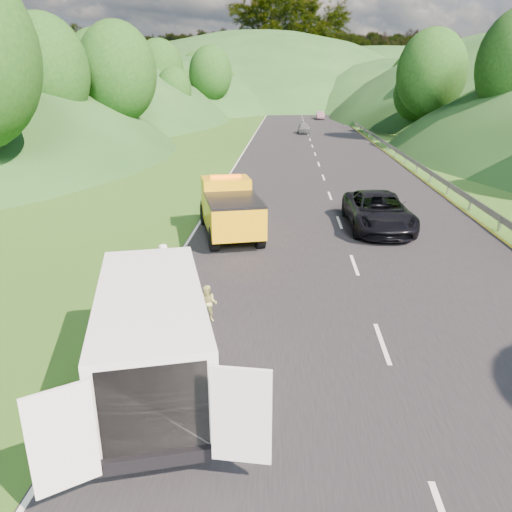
# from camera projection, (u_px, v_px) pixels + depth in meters

# --- Properties ---
(ground) EXTENTS (320.00, 320.00, 0.00)m
(ground) POSITION_uv_depth(u_px,v_px,m) (273.00, 309.00, 15.44)
(ground) COLOR #38661E
(ground) RESTS_ON ground
(road_surface) EXTENTS (14.00, 200.00, 0.02)m
(road_surface) POSITION_uv_depth(u_px,v_px,m) (312.00, 146.00, 52.89)
(road_surface) COLOR black
(road_surface) RESTS_ON ground
(guardrail) EXTENTS (0.06, 140.00, 1.52)m
(guardrail) POSITION_uv_depth(u_px,v_px,m) (365.00, 134.00, 64.22)
(guardrail) COLOR gray
(guardrail) RESTS_ON ground
(tree_line_left) EXTENTS (14.00, 140.00, 14.00)m
(tree_line_left) POSITION_uv_depth(u_px,v_px,m) (155.00, 128.00, 72.98)
(tree_line_left) COLOR #295519
(tree_line_left) RESTS_ON ground
(tree_line_right) EXTENTS (14.00, 140.00, 14.00)m
(tree_line_right) POSITION_uv_depth(u_px,v_px,m) (448.00, 130.00, 70.54)
(tree_line_right) COLOR #295519
(tree_line_right) RESTS_ON ground
(hills_backdrop) EXTENTS (201.00, 288.60, 44.00)m
(hills_backdrop) POSITION_uv_depth(u_px,v_px,m) (310.00, 104.00, 141.76)
(hills_backdrop) COLOR #2D5B23
(hills_backdrop) RESTS_ON ground
(tow_truck) EXTENTS (3.59, 6.30, 2.56)m
(tow_truck) POSITION_uv_depth(u_px,v_px,m) (230.00, 208.00, 22.32)
(tow_truck) COLOR black
(tow_truck) RESTS_ON ground
(white_van) EXTENTS (4.67, 7.43, 2.45)m
(white_van) POSITION_uv_depth(u_px,v_px,m) (152.00, 331.00, 11.13)
(white_van) COLOR black
(white_van) RESTS_ON ground
(woman) EXTENTS (0.65, 0.73, 1.64)m
(woman) POSITION_uv_depth(u_px,v_px,m) (167.00, 291.00, 16.75)
(woman) COLOR silver
(woman) RESTS_ON ground
(child) EXTENTS (0.58, 0.47, 1.11)m
(child) POSITION_uv_depth(u_px,v_px,m) (209.00, 321.00, 14.62)
(child) COLOR tan
(child) RESTS_ON ground
(worker) EXTENTS (1.02, 0.59, 1.58)m
(worker) POSITION_uv_depth(u_px,v_px,m) (169.00, 416.00, 10.51)
(worker) COLOR black
(worker) RESTS_ON ground
(suitcase) EXTENTS (0.36, 0.20, 0.57)m
(suitcase) POSITION_uv_depth(u_px,v_px,m) (149.00, 296.00, 15.65)
(suitcase) COLOR #615D48
(suitcase) RESTS_ON ground
(spare_tire) EXTENTS (0.61, 0.61, 0.20)m
(spare_tire) POSITION_uv_depth(u_px,v_px,m) (198.00, 415.00, 10.53)
(spare_tire) COLOR black
(spare_tire) RESTS_ON ground
(passing_suv) EXTENTS (2.91, 6.07, 1.67)m
(passing_suv) POSITION_uv_depth(u_px,v_px,m) (377.00, 229.00, 23.71)
(passing_suv) COLOR black
(passing_suv) RESTS_ON ground
(dist_car_a) EXTENTS (1.57, 3.89, 1.33)m
(dist_car_a) POSITION_uv_depth(u_px,v_px,m) (304.00, 133.00, 65.42)
(dist_car_a) COLOR #4F5154
(dist_car_a) RESTS_ON ground
(dist_car_b) EXTENTS (1.38, 3.95, 1.30)m
(dist_car_b) POSITION_uv_depth(u_px,v_px,m) (320.00, 119.00, 88.89)
(dist_car_b) COLOR #654351
(dist_car_b) RESTS_ON ground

